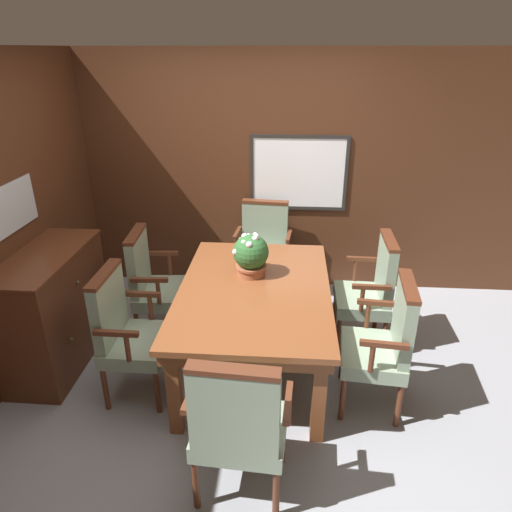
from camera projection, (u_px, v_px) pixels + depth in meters
ground_plane at (232, 380)px, 3.67m from camera, size 14.00×14.00×0.00m
wall_back at (250, 175)px, 4.73m from camera, size 7.20×0.08×2.45m
dining_table at (255, 298)px, 3.58m from camera, size 1.17×1.74×0.73m
chair_head_near at (238, 424)px, 2.50m from camera, size 0.59×0.48×1.01m
chair_left_far at (152, 281)px, 4.04m from camera, size 0.48×0.59×1.01m
chair_right_far at (371, 288)px, 3.93m from camera, size 0.46×0.58×1.01m
chair_head_far at (263, 246)px, 4.75m from camera, size 0.60×0.49×1.01m
chair_left_near at (126, 329)px, 3.35m from camera, size 0.45×0.57×1.01m
chair_right_near at (385, 340)px, 3.22m from camera, size 0.49×0.60×1.01m
potted_plant at (251, 255)px, 3.68m from camera, size 0.29×0.30×0.36m
sideboard_cabinet at (54, 309)px, 3.71m from camera, size 0.49×1.12×0.98m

